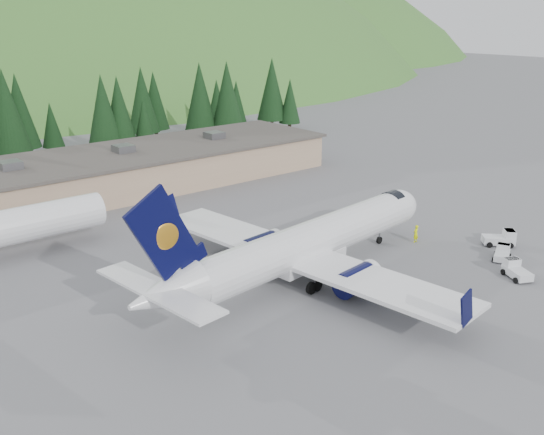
% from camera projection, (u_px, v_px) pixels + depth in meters
% --- Properties ---
extents(ground, '(600.00, 600.00, 0.00)m').
position_uv_depth(ground, '(313.00, 274.00, 56.77)').
color(ground, slate).
extents(airliner, '(36.34, 34.18, 12.05)m').
position_uv_depth(airliner, '(306.00, 245.00, 55.01)').
color(airliner, white).
rests_on(airliner, ground).
extents(baggage_tug_a, '(2.94, 2.40, 1.40)m').
position_uv_depth(baggage_tug_a, '(502.00, 253.00, 59.92)').
color(baggage_tug_a, silver).
rests_on(baggage_tug_a, ground).
extents(baggage_tug_b, '(3.39, 3.37, 1.70)m').
position_uv_depth(baggage_tug_b, '(501.00, 238.00, 63.51)').
color(baggage_tug_b, silver).
rests_on(baggage_tug_b, ground).
extents(baggage_tug_c, '(2.71, 3.29, 1.57)m').
position_uv_depth(baggage_tug_c, '(516.00, 270.00, 55.86)').
color(baggage_tug_c, silver).
rests_on(baggage_tug_c, ground).
extents(terminal_building, '(71.00, 17.00, 6.10)m').
position_uv_depth(terminal_building, '(91.00, 176.00, 80.70)').
color(terminal_building, tan).
rests_on(terminal_building, ground).
extents(ramp_worker, '(0.74, 0.54, 1.91)m').
position_uv_depth(ramp_worker, '(416.00, 234.00, 64.31)').
color(ramp_worker, '#E8F900').
rests_on(ramp_worker, ground).
extents(tree_line, '(110.75, 18.88, 14.31)m').
position_uv_depth(tree_line, '(27.00, 116.00, 95.61)').
color(tree_line, black).
rests_on(tree_line, ground).
extents(hills, '(614.00, 330.00, 300.00)m').
position_uv_depth(hills, '(75.00, 266.00, 267.06)').
color(hills, '#356221').
rests_on(hills, ground).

